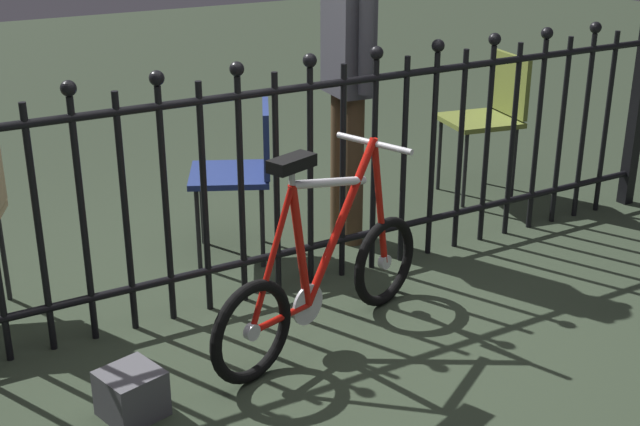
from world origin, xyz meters
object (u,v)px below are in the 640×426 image
bicycle (323,277)px  chair_olive (491,110)px  chair_navy (244,165)px  person_visitor (348,64)px  display_crate (131,393)px

bicycle → chair_olive: bearing=30.4°
chair_navy → person_visitor: bearing=-7.0°
chair_olive → display_crate: chair_olive is taller
chair_olive → display_crate: size_ratio=4.24×
bicycle → chair_olive: chair_olive is taller
chair_navy → display_crate: size_ratio=3.91×
chair_olive → display_crate: (-2.74, -1.21, -0.46)m
display_crate → person_visitor: bearing=33.3°
display_crate → bicycle: bearing=8.3°
bicycle → display_crate: bearing=-171.7°
chair_navy → bicycle: bearing=-95.8°
person_visitor → display_crate: 2.10m
person_visitor → display_crate: size_ratio=7.87×
chair_olive → person_visitor: size_ratio=0.54×
chair_navy → person_visitor: size_ratio=0.50×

